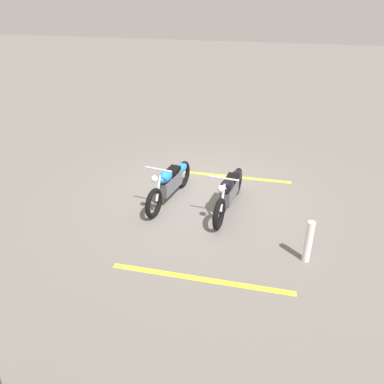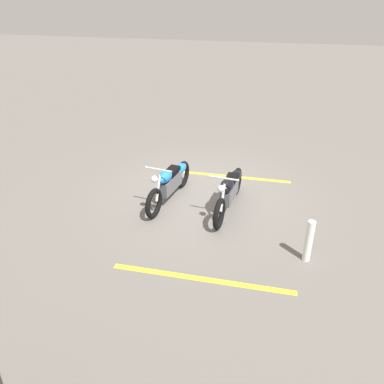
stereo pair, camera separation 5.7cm
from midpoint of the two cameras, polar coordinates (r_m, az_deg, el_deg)
The scene contains 6 objects.
ground_plane at distance 9.23m, azimuth 1.91°, elevation -0.35°, with size 60.00×60.00×0.00m, color #66605B.
motorcycle_bright_foreground at distance 8.80m, azimuth -3.07°, elevation 1.54°, with size 2.22×0.63×1.04m.
motorcycle_dark_foreground at distance 8.46m, azimuth 5.84°, elevation 0.24°, with size 2.23×0.62×1.04m.
bollard_post at distance 7.17m, azimuth 17.27°, elevation -7.12°, with size 0.14×0.14×0.83m, color white.
parking_stripe_near at distance 10.15m, azimuth 5.81°, elevation 2.34°, with size 3.20×0.12×0.01m, color yellow.
parking_stripe_mid at distance 6.70m, azimuth 1.57°, elevation -12.90°, with size 3.20×0.12×0.01m, color yellow.
Camera 1 is at (7.91, 1.73, 4.41)m, focal length 35.59 mm.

